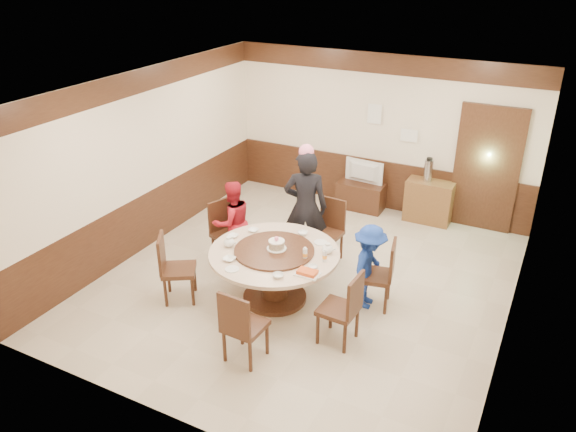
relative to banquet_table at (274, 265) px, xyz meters
The scene contains 31 objects.
room 0.85m from the banquet_table, 72.92° to the left, with size 6.00×6.04×2.84m.
banquet_table is the anchor object (origin of this frame).
chair_0 1.39m from the banquet_table, 21.44° to the left, with size 0.53×0.52×0.97m.
chair_1 1.35m from the banquet_table, 81.64° to the left, with size 0.47×0.48×0.97m.
chair_2 1.29m from the banquet_table, 152.08° to the left, with size 0.58×0.57×0.97m.
chair_3 1.34m from the banquet_table, 153.53° to the right, with size 0.61×0.60×0.97m.
chair_4 1.30m from the banquet_table, 77.44° to the right, with size 0.46×0.47×0.97m.
chair_5 1.24m from the banquet_table, 21.17° to the right, with size 0.47×0.46×0.97m.
person_standing 1.22m from the banquet_table, 94.79° to the left, with size 0.65×0.43×1.79m, color black.
person_red 1.26m from the banquet_table, 148.70° to the left, with size 0.64×0.50×1.31m, color #AF1724.
person_blue 1.26m from the banquet_table, 20.93° to the left, with size 0.77×0.44×1.19m, color navy.
birthday_cake 0.31m from the banquet_table, 57.05° to the left, with size 0.26×0.26×0.18m.
teapot_left 0.68m from the banquet_table, 165.46° to the right, with size 0.17×0.15×0.13m, color white.
teapot_right 0.76m from the banquet_table, 23.82° to the left, with size 0.17×0.15×0.13m, color white.
bowl_0 0.70m from the banquet_table, 145.22° to the left, with size 0.14×0.14×0.03m, color white.
bowl_1 0.69m from the banquet_table, 57.42° to the right, with size 0.14×0.14×0.04m, color white.
bowl_2 0.66m from the banquet_table, 130.42° to the right, with size 0.16×0.16×0.04m, color white.
bowl_3 0.70m from the banquet_table, 14.41° to the right, with size 0.12×0.12×0.04m, color white.
bowl_4 0.75m from the banquet_table, behind, with size 0.14×0.14×0.03m, color white.
bowl_5 0.66m from the banquet_table, 78.20° to the left, with size 0.14×0.14×0.04m, color white.
saucer_near 0.73m from the banquet_table, 111.04° to the right, with size 0.18×0.18×0.01m, color white.
saucer_far 0.71m from the banquet_table, 48.01° to the left, with size 0.18×0.18×0.01m, color white.
shrimp_platter 0.77m from the banquet_table, 27.39° to the right, with size 0.30×0.20×0.06m.
bottle_0 0.54m from the banquet_table, ahead, with size 0.06×0.06×0.16m, color silver.
bottle_1 0.76m from the banquet_table, ahead, with size 0.06×0.06×0.16m, color silver.
tv_stand 3.37m from the banquet_table, 90.02° to the left, with size 0.85×0.45×0.50m, color #3B1F12.
television 3.36m from the banquet_table, 90.02° to the left, with size 0.73×0.10×0.42m, color gray.
side_cabinet 3.61m from the banquet_table, 69.91° to the left, with size 0.80×0.40×0.75m, color brown.
thermos 3.61m from the banquet_table, 70.97° to the left, with size 0.15×0.15×0.38m, color silver.
notice_left 3.77m from the banquet_table, 88.68° to the left, with size 0.25×0.00×0.35m, color white.
notice_right 3.75m from the banquet_table, 78.39° to the left, with size 0.30×0.00×0.22m, color white.
Camera 1 is at (2.95, -6.31, 4.40)m, focal length 35.00 mm.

